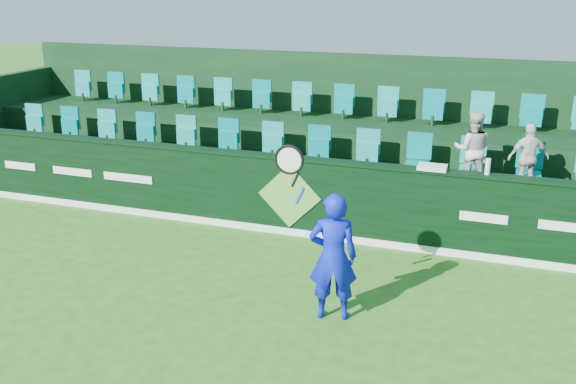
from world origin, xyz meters
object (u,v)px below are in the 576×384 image
at_px(spectator_left, 472,149).
at_px(towel, 432,167).
at_px(tennis_player, 332,255).
at_px(spectator_middle, 528,158).
at_px(drinks_bottle, 488,167).

distance_m(spectator_left, towel, 1.23).
bearing_deg(tennis_player, spectator_middle, 58.23).
relative_size(tennis_player, towel, 5.29).
bearing_deg(drinks_bottle, spectator_left, 104.71).
bearing_deg(drinks_bottle, spectator_middle, 62.33).
height_order(tennis_player, spectator_middle, tennis_player).
relative_size(tennis_player, spectator_middle, 2.03).
xyz_separation_m(tennis_player, spectator_middle, (2.27, 3.66, 0.51)).
xyz_separation_m(tennis_player, towel, (0.87, 2.54, 0.53)).
relative_size(spectator_left, drinks_bottle, 5.21).
xyz_separation_m(spectator_left, drinks_bottle, (0.29, -1.12, 0.04)).
height_order(spectator_left, towel, spectator_left).
height_order(spectator_left, drinks_bottle, spectator_left).
relative_size(spectator_left, towel, 2.89).
distance_m(spectator_middle, drinks_bottle, 1.27).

